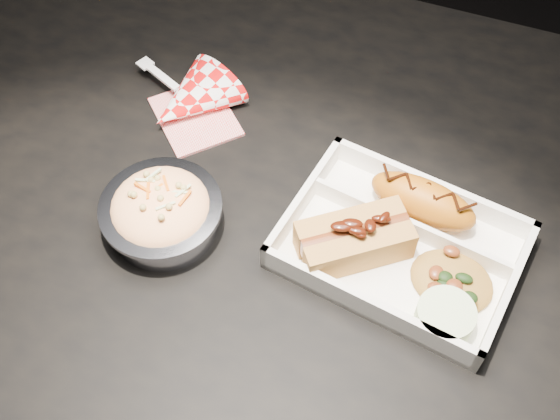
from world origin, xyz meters
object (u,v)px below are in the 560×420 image
object	(u,v)px
dining_table	(277,234)
fried_pastry	(423,201)
hotdog	(354,238)
napkin_fork	(190,101)
food_tray	(400,248)
foil_coleslaw_cup	(161,211)

from	to	relation	value
dining_table	fried_pastry	size ratio (longest dim) A/B	9.60
hotdog	napkin_fork	size ratio (longest dim) A/B	0.75
food_tray	foil_coleslaw_cup	world-z (taller)	foil_coleslaw_cup
dining_table	hotdog	world-z (taller)	hotdog
hotdog	foil_coleslaw_cup	xyz separation A→B (m)	(-0.21, -0.04, -0.00)
fried_pastry	napkin_fork	bearing A→B (deg)	169.44
hotdog	napkin_fork	xyz separation A→B (m)	(-0.26, 0.13, -0.02)
fried_pastry	napkin_fork	distance (m)	0.32
dining_table	fried_pastry	xyz separation A→B (m)	(0.17, 0.03, 0.12)
food_tray	hotdog	xyz separation A→B (m)	(-0.05, -0.02, 0.02)
food_tray	napkin_fork	bearing A→B (deg)	168.51
hotdog	foil_coleslaw_cup	world-z (taller)	same
hotdog	foil_coleslaw_cup	distance (m)	0.21
food_tray	fried_pastry	distance (m)	0.06
fried_pastry	napkin_fork	xyz separation A→B (m)	(-0.32, 0.06, -0.02)
fried_pastry	hotdog	size ratio (longest dim) A/B	0.95
dining_table	foil_coleslaw_cup	xyz separation A→B (m)	(-0.10, -0.09, 0.12)
food_tray	hotdog	size ratio (longest dim) A/B	2.09
dining_table	fried_pastry	distance (m)	0.21
hotdog	napkin_fork	bearing A→B (deg)	114.99
fried_pastry	foil_coleslaw_cup	distance (m)	0.29
dining_table	napkin_fork	distance (m)	0.20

